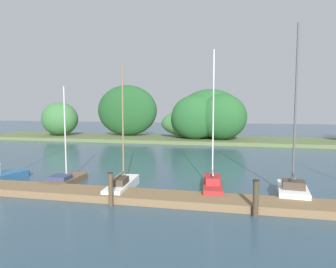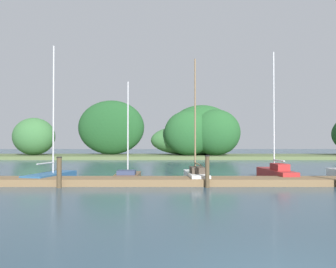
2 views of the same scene
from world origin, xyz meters
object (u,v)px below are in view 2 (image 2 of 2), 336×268
at_px(sailboat_1, 51,175).
at_px(sailboat_3, 194,174).
at_px(sailboat_2, 126,175).
at_px(mooring_piling_1, 58,172).
at_px(sailboat_4, 274,173).
at_px(mooring_piling_2, 206,171).

bearing_deg(sailboat_1, sailboat_3, -79.06).
relative_size(sailboat_2, sailboat_3, 0.83).
bearing_deg(sailboat_1, mooring_piling_1, -142.37).
bearing_deg(mooring_piling_1, sailboat_4, 17.16).
height_order(sailboat_2, mooring_piling_1, sailboat_2).
height_order(sailboat_1, mooring_piling_1, sailboat_1).
xyz_separation_m(sailboat_1, sailboat_4, (12.77, 0.62, 0.07)).
xyz_separation_m(sailboat_2, sailboat_3, (3.86, -0.76, 0.11)).
distance_m(sailboat_1, sailboat_4, 12.79).
relative_size(sailboat_4, mooring_piling_2, 4.84).
xyz_separation_m(sailboat_2, mooring_piling_1, (-2.88, -3.34, 0.48)).
relative_size(sailboat_1, sailboat_4, 1.02).
height_order(sailboat_4, mooring_piling_2, sailboat_4).
height_order(sailboat_2, mooring_piling_2, sailboat_2).
distance_m(sailboat_2, sailboat_3, 3.93).
xyz_separation_m(sailboat_2, mooring_piling_2, (4.22, -3.24, 0.51)).
bearing_deg(mooring_piling_1, mooring_piling_2, 0.82).
relative_size(sailboat_2, mooring_piling_1, 3.82).
bearing_deg(sailboat_3, mooring_piling_1, 107.22).
relative_size(sailboat_4, mooring_piling_1, 5.03).
xyz_separation_m(sailboat_4, mooring_piling_2, (-4.35, -3.43, 0.39)).
height_order(sailboat_3, mooring_piling_2, sailboat_3).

